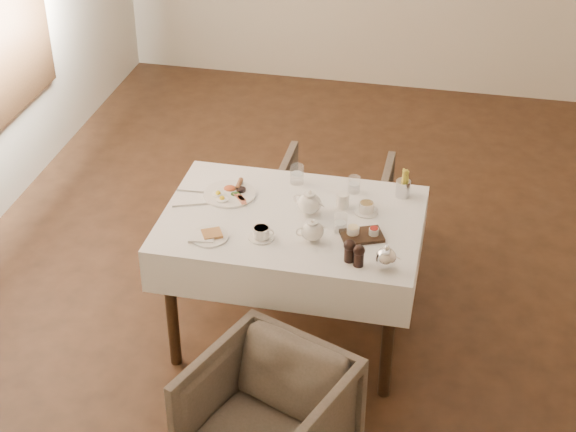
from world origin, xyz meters
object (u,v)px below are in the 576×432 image
(armchair_far, at_px, (333,212))
(breakfast_plate, at_px, (230,193))
(table, at_px, (292,237))
(armchair_near, at_px, (268,420))
(teapot_centre, at_px, (309,202))

(armchair_far, distance_m, breakfast_plate, 0.91)
(table, bearing_deg, armchair_far, 84.16)
(table, xyz_separation_m, armchair_far, (0.08, 0.79, -0.34))
(armchair_near, bearing_deg, breakfast_plate, 134.47)
(armchair_far, height_order, breakfast_plate, breakfast_plate)
(armchair_far, bearing_deg, armchair_near, 90.47)
(table, xyz_separation_m, breakfast_plate, (-0.36, 0.14, 0.13))
(armchair_near, relative_size, breakfast_plate, 2.39)
(table, relative_size, teapot_centre, 7.75)
(armchair_near, distance_m, armchair_far, 1.70)
(table, bearing_deg, teapot_centre, 36.89)
(armchair_near, xyz_separation_m, teapot_centre, (-0.01, 0.97, 0.53))
(armchair_near, bearing_deg, teapot_centre, 112.36)
(armchair_near, height_order, teapot_centre, teapot_centre)
(table, bearing_deg, breakfast_plate, 158.26)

